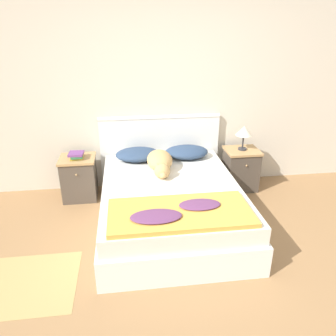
# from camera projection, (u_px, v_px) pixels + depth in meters

# --- Properties ---
(ground_plane) EXTENTS (16.00, 16.00, 0.00)m
(ground_plane) POSITION_uv_depth(u_px,v_px,m) (206.00, 295.00, 2.66)
(ground_plane) COLOR #997047
(wall_back) EXTENTS (9.00, 0.06, 2.55)m
(wall_back) POSITION_uv_depth(u_px,v_px,m) (170.00, 89.00, 4.08)
(wall_back) COLOR beige
(wall_back) RESTS_ON ground_plane
(bed) EXTENTS (1.47, 1.92, 0.48)m
(bed) POSITION_uv_depth(u_px,v_px,m) (170.00, 204.00, 3.53)
(bed) COLOR white
(bed) RESTS_ON ground_plane
(headboard) EXTENTS (1.55, 0.06, 0.97)m
(headboard) POSITION_uv_depth(u_px,v_px,m) (160.00, 150.00, 4.31)
(headboard) COLOR white
(headboard) RESTS_ON ground_plane
(nightstand_left) EXTENTS (0.43, 0.40, 0.54)m
(nightstand_left) POSITION_uv_depth(u_px,v_px,m) (79.00, 178.00, 4.06)
(nightstand_left) COLOR #4C4238
(nightstand_left) RESTS_ON ground_plane
(nightstand_right) EXTENTS (0.43, 0.40, 0.54)m
(nightstand_right) POSITION_uv_depth(u_px,v_px,m) (241.00, 169.00, 4.31)
(nightstand_right) COLOR #4C4238
(nightstand_right) RESTS_ON ground_plane
(pillow_left) EXTENTS (0.54, 0.38, 0.15)m
(pillow_left) POSITION_uv_depth(u_px,v_px,m) (138.00, 154.00, 4.01)
(pillow_left) COLOR navy
(pillow_left) RESTS_ON bed
(pillow_right) EXTENTS (0.54, 0.38, 0.15)m
(pillow_right) POSITION_uv_depth(u_px,v_px,m) (187.00, 152.00, 4.09)
(pillow_right) COLOR navy
(pillow_right) RESTS_ON bed
(quilt) EXTENTS (1.25, 0.59, 0.08)m
(quilt) POSITION_uv_depth(u_px,v_px,m) (179.00, 212.00, 2.86)
(quilt) COLOR gold
(quilt) RESTS_ON bed
(dog) EXTENTS (0.29, 0.66, 0.21)m
(dog) POSITION_uv_depth(u_px,v_px,m) (160.00, 162.00, 3.72)
(dog) COLOR tan
(dog) RESTS_ON bed
(book_stack) EXTENTS (0.18, 0.20, 0.07)m
(book_stack) POSITION_uv_depth(u_px,v_px,m) (77.00, 155.00, 3.92)
(book_stack) COLOR gold
(book_stack) RESTS_ON nightstand_left
(table_lamp) EXTENTS (0.21, 0.21, 0.31)m
(table_lamp) POSITION_uv_depth(u_px,v_px,m) (244.00, 132.00, 4.11)
(table_lamp) COLOR #2D2D33
(table_lamp) RESTS_ON nightstand_right
(rug) EXTENTS (1.04, 0.76, 0.00)m
(rug) POSITION_uv_depth(u_px,v_px,m) (14.00, 285.00, 2.76)
(rug) COLOR tan
(rug) RESTS_ON ground_plane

